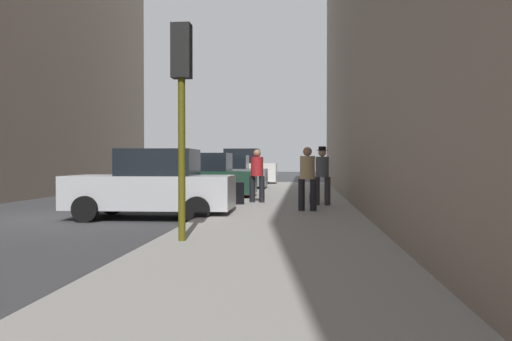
# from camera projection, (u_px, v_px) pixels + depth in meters

# --- Properties ---
(ground_plane) EXTENTS (120.00, 120.00, 0.00)m
(ground_plane) POSITION_uv_depth(u_px,v_px,m) (49.00, 219.00, 12.80)
(ground_plane) COLOR #38383A
(sidewalk) EXTENTS (4.00, 40.00, 0.15)m
(sidewalk) POSITION_uv_depth(u_px,v_px,m) (282.00, 218.00, 12.23)
(sidewalk) COLOR gray
(sidewalk) RESTS_ON ground_plane
(parked_silver_sedan) EXTENTS (4.25, 2.15, 1.79)m
(parked_silver_sedan) POSITION_uv_depth(u_px,v_px,m) (153.00, 186.00, 12.87)
(parked_silver_sedan) COLOR #B7BABF
(parked_silver_sedan) RESTS_ON ground_plane
(parked_dark_green_sedan) EXTENTS (4.21, 2.08, 1.79)m
(parked_dark_green_sedan) POSITION_uv_depth(u_px,v_px,m) (201.00, 178.00, 18.84)
(parked_dark_green_sedan) COLOR #193828
(parked_dark_green_sedan) RESTS_ON ground_plane
(parked_gray_coupe) EXTENTS (4.21, 2.08, 1.79)m
(parked_gray_coupe) POSITION_uv_depth(u_px,v_px,m) (226.00, 174.00, 24.95)
(parked_gray_coupe) COLOR slate
(parked_gray_coupe) RESTS_ON ground_plane
(parked_white_van) EXTENTS (4.61, 2.08, 2.25)m
(parked_white_van) POSITION_uv_depth(u_px,v_px,m) (240.00, 169.00, 30.45)
(parked_white_van) COLOR silver
(parked_white_van) RESTS_ON ground_plane
(fire_hydrant) EXTENTS (0.42, 0.22, 0.70)m
(fire_hydrant) POSITION_uv_depth(u_px,v_px,m) (247.00, 188.00, 18.39)
(fire_hydrant) COLOR red
(fire_hydrant) RESTS_ON sidewalk
(traffic_light) EXTENTS (0.32, 0.32, 3.60)m
(traffic_light) POSITION_uv_depth(u_px,v_px,m) (182.00, 84.00, 8.26)
(traffic_light) COLOR #514C0F
(traffic_light) RESTS_ON sidewalk
(pedestrian_in_red_jacket) EXTENTS (0.52, 0.46, 1.71)m
(pedestrian_in_red_jacket) POSITION_uv_depth(u_px,v_px,m) (257.00, 173.00, 16.12)
(pedestrian_in_red_jacket) COLOR black
(pedestrian_in_red_jacket) RESTS_ON sidewalk
(pedestrian_in_tan_coat) EXTENTS (0.53, 0.47, 1.71)m
(pedestrian_in_tan_coat) POSITION_uv_depth(u_px,v_px,m) (307.00, 175.00, 13.37)
(pedestrian_in_tan_coat) COLOR black
(pedestrian_in_tan_coat) RESTS_ON sidewalk
(pedestrian_with_beanie) EXTENTS (0.50, 0.41, 1.78)m
(pedestrian_with_beanie) POSITION_uv_depth(u_px,v_px,m) (322.00, 173.00, 15.09)
(pedestrian_with_beanie) COLOR #333338
(pedestrian_with_beanie) RESTS_ON sidewalk
(rolling_suitcase) EXTENTS (0.46, 0.62, 1.04)m
(rolling_suitcase) POSITION_uv_depth(u_px,v_px,m) (238.00, 193.00, 15.57)
(rolling_suitcase) COLOR black
(rolling_suitcase) RESTS_ON sidewalk
(duffel_bag) EXTENTS (0.32, 0.44, 0.28)m
(duffel_bag) POSITION_uv_depth(u_px,v_px,m) (314.00, 198.00, 15.92)
(duffel_bag) COLOR black
(duffel_bag) RESTS_ON sidewalk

